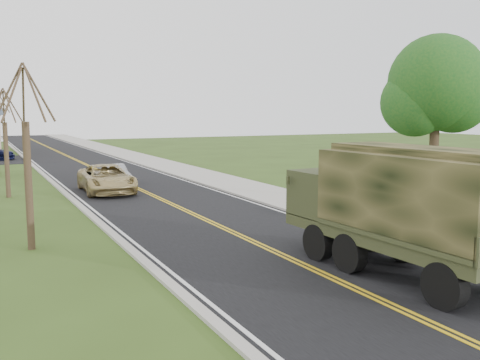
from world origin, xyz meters
TOP-DOWN VIEW (x-y plane):
  - ground at (0.00, 0.00)m, footprint 160.00×160.00m
  - road at (0.00, 40.00)m, footprint 8.00×120.00m
  - curb_right at (4.15, 40.00)m, footprint 0.30×120.00m
  - sidewalk_right at (5.90, 40.00)m, footprint 3.20×120.00m
  - curb_left at (-4.15, 40.00)m, footprint 0.30×120.00m
  - leafy_tree at (11.00, 10.01)m, footprint 4.83×4.50m
  - bare_tree_a at (-7.00, 10.00)m, footprint 1.93×2.26m
  - bare_tree_b at (-7.00, 22.00)m, footprint 1.83×2.14m
  - military_truck at (1.89, 2.45)m, footprint 2.84×7.33m
  - suv_champagne at (-1.95, 21.40)m, footprint 2.81×5.72m
  - sedan_silver at (-0.80, 24.38)m, footprint 1.36×3.82m
  - pickup_navy at (9.59, 6.84)m, footprint 4.99×2.10m

SIDE VIEW (x-z plane):
  - ground at x=0.00m, z-range 0.00..0.00m
  - road at x=0.00m, z-range 0.00..0.01m
  - sidewalk_right at x=5.90m, z-range 0.00..0.10m
  - curb_left at x=-4.15m, z-range 0.00..0.10m
  - curb_right at x=4.15m, z-range 0.00..0.12m
  - sedan_silver at x=-0.80m, z-range 0.00..1.25m
  - pickup_navy at x=9.59m, z-range 0.00..1.44m
  - suv_champagne at x=-1.95m, z-range 0.00..1.56m
  - military_truck at x=1.89m, z-range 0.26..3.86m
  - bare_tree_b at x=-7.00m, z-range -0.39..5.34m
  - bare_tree_a at x=-7.00m, z-range -0.41..5.66m
  - leafy_tree at x=11.00m, z-range 1.44..9.54m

